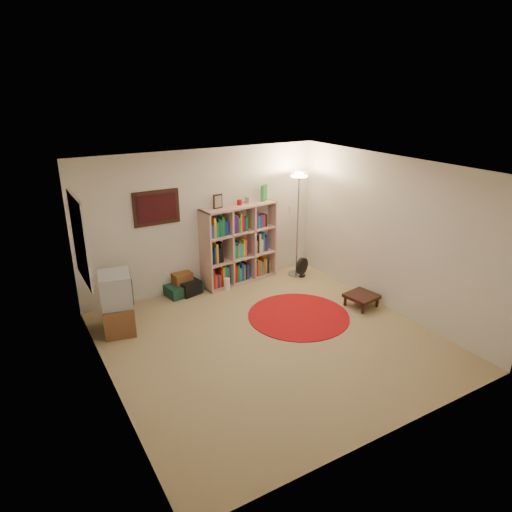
{
  "coord_description": "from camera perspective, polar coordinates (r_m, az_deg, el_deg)",
  "views": [
    {
      "loc": [
        -3.1,
        -4.91,
        3.5
      ],
      "look_at": [
        0.1,
        0.6,
        1.1
      ],
      "focal_mm": 32.0,
      "sensor_mm": 36.0,
      "label": 1
    }
  ],
  "objects": [
    {
      "name": "room",
      "position": [
        6.24,
        1.31,
        -0.42
      ],
      "size": [
        4.54,
        4.54,
        2.54
      ],
      "color": "#9E875D",
      "rests_on": "ground"
    },
    {
      "name": "bookshelf",
      "position": [
        8.45,
        -2.3,
        1.36
      ],
      "size": [
        1.51,
        0.59,
        1.77
      ],
      "rotation": [
        0.0,
        0.0,
        0.12
      ],
      "color": "tan",
      "rests_on": "ground"
    },
    {
      "name": "floor_lamp",
      "position": [
        8.5,
        5.35,
        8.12
      ],
      "size": [
        0.44,
        0.44,
        2.01
      ],
      "rotation": [
        0.0,
        0.0,
        -0.16
      ],
      "color": "#A9A7AC",
      "rests_on": "ground"
    },
    {
      "name": "floor_fan",
      "position": [
        8.86,
        5.75,
        -1.4
      ],
      "size": [
        0.33,
        0.22,
        0.38
      ],
      "rotation": [
        0.0,
        0.0,
        0.36
      ],
      "color": "black",
      "rests_on": "ground"
    },
    {
      "name": "tv_stand",
      "position": [
        7.13,
        -16.93,
        -5.69
      ],
      "size": [
        0.55,
        0.71,
        0.92
      ],
      "rotation": [
        0.0,
        0.0,
        -0.19
      ],
      "color": "brown",
      "rests_on": "ground"
    },
    {
      "name": "suitcase",
      "position": [
        8.24,
        -9.1,
        -4.01
      ],
      "size": [
        0.67,
        0.5,
        0.2
      ],
      "rotation": [
        0.0,
        0.0,
        0.17
      ],
      "color": "#153A2D",
      "rests_on": "ground"
    },
    {
      "name": "wicker_basket",
      "position": [
        8.18,
        -9.22,
        -2.71
      ],
      "size": [
        0.36,
        0.27,
        0.19
      ],
      "rotation": [
        0.0,
        0.0,
        0.12
      ],
      "color": "brown",
      "rests_on": "suitcase"
    },
    {
      "name": "duffel_bag",
      "position": [
        8.2,
        -8.36,
        -3.9
      ],
      "size": [
        0.42,
        0.38,
        0.25
      ],
      "rotation": [
        0.0,
        0.0,
        0.25
      ],
      "color": "black",
      "rests_on": "ground"
    },
    {
      "name": "paper_towel",
      "position": [
        8.29,
        -3.66,
        -3.51
      ],
      "size": [
        0.14,
        0.14,
        0.22
      ],
      "rotation": [
        0.0,
        0.0,
        0.31
      ],
      "color": "white",
      "rests_on": "ground"
    },
    {
      "name": "red_rug",
      "position": [
        7.45,
        5.33,
        -7.43
      ],
      "size": [
        1.63,
        1.63,
        0.01
      ],
      "color": "#9B0B0F",
      "rests_on": "ground"
    },
    {
      "name": "side_table",
      "position": [
        7.85,
        13.06,
        -4.95
      ],
      "size": [
        0.54,
        0.54,
        0.22
      ],
      "rotation": [
        0.0,
        0.0,
        0.16
      ],
      "color": "black",
      "rests_on": "ground"
    }
  ]
}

